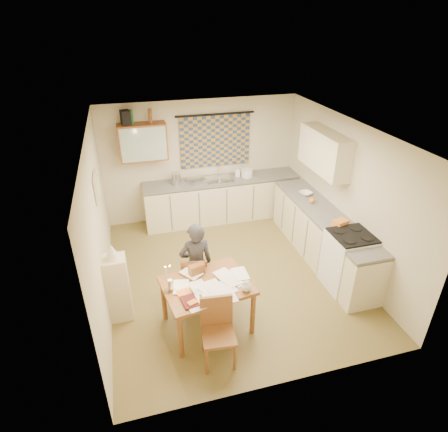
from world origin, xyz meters
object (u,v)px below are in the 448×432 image
object	(u,v)px
counter_back	(223,199)
person	(196,264)
counter_right	(321,236)
chair_far	(195,287)
shelf_stand	(118,288)
dining_table	(207,305)
stove	(348,261)

from	to	relation	value
counter_back	person	distance (m)	2.69
counter_right	chair_far	distance (m)	2.50
person	shelf_stand	size ratio (longest dim) A/B	1.32
dining_table	person	world-z (taller)	person
stove	person	size ratio (longest dim) A/B	0.72
shelf_stand	chair_far	bearing A→B (deg)	2.43
person	dining_table	bearing A→B (deg)	90.78
counter_right	shelf_stand	xyz separation A→B (m)	(-3.54, -0.61, 0.07)
counter_right	chair_far	xyz separation A→B (m)	(-2.43, -0.56, -0.19)
counter_back	chair_far	size ratio (longest dim) A/B	3.91
counter_right	person	world-z (taller)	person
dining_table	person	bearing A→B (deg)	84.24
counter_back	stove	bearing A→B (deg)	-64.41
counter_right	person	size ratio (longest dim) A/B	2.16
chair_far	counter_back	bearing A→B (deg)	-103.53
counter_back	counter_right	bearing A→B (deg)	-55.20
shelf_stand	stove	bearing A→B (deg)	-3.95
stove	shelf_stand	size ratio (longest dim) A/B	0.95
counter_right	chair_far	size ratio (longest dim) A/B	3.50
stove	chair_far	world-z (taller)	stove
dining_table	counter_back	bearing A→B (deg)	62.14
counter_back	shelf_stand	bearing A→B (deg)	-131.65
counter_right	shelf_stand	size ratio (longest dim) A/B	2.85
counter_back	stove	world-z (taller)	stove
counter_back	person	xyz separation A→B (m)	(-1.08, -2.46, 0.23)
chair_far	person	world-z (taller)	person
counter_back	stove	xyz separation A→B (m)	(1.32, -2.75, 0.04)
dining_table	person	size ratio (longest dim) A/B	0.93
counter_right	shelf_stand	distance (m)	3.59
counter_right	counter_back	bearing A→B (deg)	124.80
stove	dining_table	distance (m)	2.38
counter_back	chair_far	distance (m)	2.70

